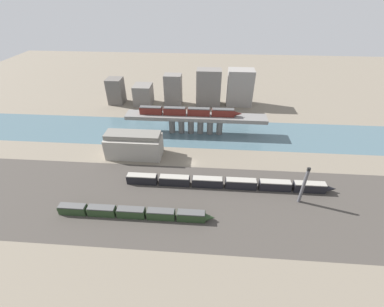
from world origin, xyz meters
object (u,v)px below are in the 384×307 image
at_px(train_on_bridge, 189,112).
at_px(warehouse_building, 134,145).
at_px(train_yard_mid, 228,183).
at_px(train_yard_near, 135,213).
at_px(signal_tower, 303,186).

distance_m(train_on_bridge, warehouse_building, 32.95).
xyz_separation_m(train_yard_mid, warehouse_building, (-41.49, 18.86, 3.61)).
bearing_deg(train_yard_mid, train_yard_near, -151.48).
bearing_deg(warehouse_building, train_yard_near, -75.58).
relative_size(train_yard_near, warehouse_building, 2.17).
relative_size(train_on_bridge, train_yard_near, 0.96).
relative_size(train_yard_near, train_yard_mid, 0.67).
relative_size(train_on_bridge, warehouse_building, 2.09).
relative_size(train_on_bridge, signal_tower, 3.34).
bearing_deg(train_on_bridge, signal_tower, -47.18).
bearing_deg(signal_tower, train_yard_near, -168.85).
relative_size(train_on_bridge, train_yard_mid, 0.64).
height_order(warehouse_building, signal_tower, signal_tower).
bearing_deg(train_on_bridge, warehouse_building, -135.53).
bearing_deg(signal_tower, train_yard_mid, 166.63).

